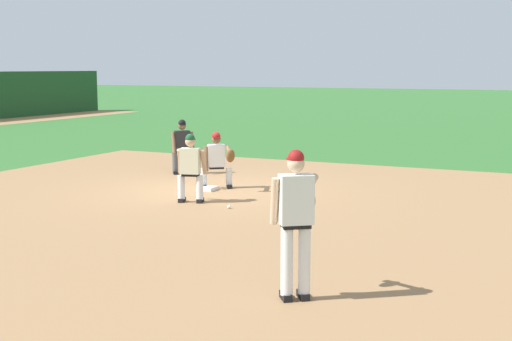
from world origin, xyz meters
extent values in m
plane|color=#336B2D|center=(0.00, 0.00, 0.00)|extent=(160.00, 160.00, 0.00)
cube|color=#9E754C|center=(-3.21, -2.41, 0.00)|extent=(18.00, 18.00, 0.01)
cube|color=white|center=(0.00, 0.00, 0.04)|extent=(0.38, 0.38, 0.09)
sphere|color=white|center=(-1.70, -1.45, 0.04)|extent=(0.07, 0.07, 0.07)
cube|color=black|center=(-6.46, -4.71, 0.04)|extent=(0.27, 0.24, 0.09)
cylinder|color=white|center=(-6.49, -4.74, 0.50)|extent=(0.15, 0.15, 0.84)
cube|color=black|center=(-6.33, -4.89, 0.04)|extent=(0.27, 0.24, 0.09)
cylinder|color=white|center=(-6.36, -4.91, 0.50)|extent=(0.15, 0.15, 0.84)
cube|color=black|center=(-6.43, -4.83, 0.94)|extent=(0.36, 0.39, 0.06)
cube|color=white|center=(-6.43, -4.83, 1.26)|extent=(0.43, 0.46, 0.60)
sphere|color=#DBB28E|center=(-6.41, -4.81, 1.69)|extent=(0.21, 0.21, 0.21)
sphere|color=maroon|center=(-6.41, -4.81, 1.76)|extent=(0.20, 0.20, 0.20)
cube|color=maroon|center=(-6.34, -4.76, 1.74)|extent=(0.19, 0.20, 0.02)
cylinder|color=#DBB28E|center=(-6.52, -4.58, 1.23)|extent=(0.21, 0.19, 0.59)
cylinder|color=#DBB28E|center=(-6.04, -4.85, 1.35)|extent=(0.48, 0.39, 0.41)
ellipsoid|color=brown|center=(-5.97, -4.80, 1.19)|extent=(0.36, 0.34, 0.34)
cube|color=black|center=(0.47, -0.33, 0.04)|extent=(0.28, 0.24, 0.09)
cylinder|color=white|center=(0.50, -0.30, 0.28)|extent=(0.15, 0.15, 0.40)
cube|color=black|center=(0.12, 0.16, 0.04)|extent=(0.28, 0.24, 0.09)
cylinder|color=white|center=(0.15, 0.19, 0.28)|extent=(0.15, 0.15, 0.40)
cube|color=black|center=(0.33, -0.06, 0.50)|extent=(0.36, 0.39, 0.06)
cube|color=white|center=(0.33, -0.06, 0.78)|extent=(0.43, 0.47, 0.52)
sphere|color=brown|center=(0.31, -0.07, 1.17)|extent=(0.21, 0.21, 0.21)
sphere|color=maroon|center=(0.31, -0.07, 1.24)|extent=(0.20, 0.20, 0.20)
cube|color=maroon|center=(0.24, -0.12, 1.22)|extent=(0.19, 0.20, 0.02)
cylinder|color=brown|center=(0.13, -0.50, 0.92)|extent=(0.53, 0.41, 0.24)
cylinder|color=brown|center=(0.10, 0.09, 0.72)|extent=(0.25, 0.21, 0.58)
ellipsoid|color=brown|center=(-0.04, -0.62, 0.85)|extent=(0.29, 0.29, 0.35)
cube|color=black|center=(-1.50, -0.22, 0.04)|extent=(0.28, 0.18, 0.09)
cylinder|color=white|center=(-1.54, -0.23, 0.33)|extent=(0.15, 0.15, 0.50)
cube|color=black|center=(-1.39, -0.60, 0.04)|extent=(0.28, 0.18, 0.09)
cylinder|color=white|center=(-1.43, -0.61, 0.33)|extent=(0.15, 0.15, 0.50)
cube|color=black|center=(-1.48, -0.42, 0.60)|extent=(0.29, 0.38, 0.06)
cube|color=beige|center=(-1.48, -0.42, 0.89)|extent=(0.34, 0.45, 0.54)
sphere|color=tan|center=(-1.46, -0.42, 1.29)|extent=(0.21, 0.21, 0.21)
sphere|color=#194C28|center=(-1.46, -0.42, 1.36)|extent=(0.20, 0.20, 0.20)
cube|color=#194C28|center=(-1.38, -0.39, 1.34)|extent=(0.15, 0.19, 0.02)
cylinder|color=tan|center=(-1.41, -0.14, 0.86)|extent=(0.34, 0.18, 0.56)
cylinder|color=tan|center=(-1.27, -0.62, 0.86)|extent=(0.34, 0.18, 0.56)
cube|color=black|center=(2.09, 1.70, 0.04)|extent=(0.27, 0.25, 0.09)
cylinder|color=#515154|center=(2.12, 1.72, 0.33)|extent=(0.15, 0.15, 0.50)
cube|color=black|center=(1.84, 2.01, 0.04)|extent=(0.27, 0.25, 0.09)
cylinder|color=#515154|center=(1.87, 2.04, 0.33)|extent=(0.15, 0.15, 0.50)
cube|color=black|center=(1.99, 1.88, 0.60)|extent=(0.37, 0.39, 0.06)
cube|color=#232326|center=(1.99, 1.88, 0.89)|extent=(0.44, 0.46, 0.54)
sphere|color=brown|center=(1.98, 1.87, 1.29)|extent=(0.21, 0.21, 0.21)
sphere|color=black|center=(1.98, 1.87, 1.36)|extent=(0.20, 0.20, 0.20)
cube|color=black|center=(1.91, 1.81, 1.34)|extent=(0.19, 0.20, 0.02)
cylinder|color=brown|center=(2.03, 1.59, 0.86)|extent=(0.31, 0.27, 0.56)
cylinder|color=brown|center=(1.72, 1.98, 0.86)|extent=(0.31, 0.27, 0.56)
camera|label=1|loc=(-14.24, -8.00, 2.83)|focal=50.00mm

